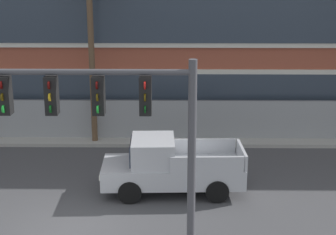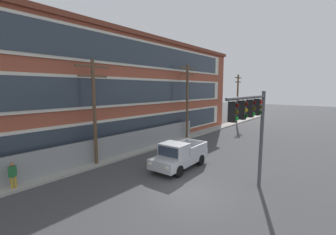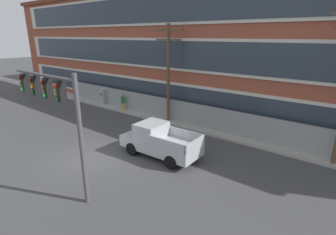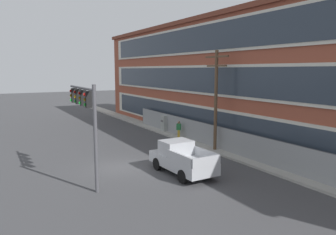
{
  "view_description": "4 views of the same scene",
  "coord_description": "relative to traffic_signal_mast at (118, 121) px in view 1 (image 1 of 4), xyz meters",
  "views": [
    {
      "loc": [
        3.19,
        -14.2,
        7.63
      ],
      "look_at": [
        2.93,
        5.43,
        2.05
      ],
      "focal_mm": 55.0,
      "sensor_mm": 36.0,
      "label": 1
    },
    {
      "loc": [
        -9.92,
        -6.58,
        5.86
      ],
      "look_at": [
        2.17,
        3.24,
        3.85
      ],
      "focal_mm": 24.0,
      "sensor_mm": 36.0,
      "label": 2
    },
    {
      "loc": [
        12.66,
        -8.27,
        7.12
      ],
      "look_at": [
        2.89,
        3.96,
        2.17
      ],
      "focal_mm": 28.0,
      "sensor_mm": 36.0,
      "label": 3
    },
    {
      "loc": [
        20.01,
        -7.52,
        6.46
      ],
      "look_at": [
        2.74,
        2.11,
        3.57
      ],
      "focal_mm": 35.0,
      "sensor_mm": 36.0,
      "label": 4
    }
  ],
  "objects": [
    {
      "name": "ground_plane",
      "position": [
        -1.86,
        2.69,
        -4.26
      ],
      "size": [
        160.0,
        160.0,
        0.0
      ],
      "primitive_type": "plane",
      "color": "#424244"
    },
    {
      "name": "sidewalk_building_side",
      "position": [
        -1.86,
        11.19,
        -4.18
      ],
      "size": [
        80.0,
        1.67,
        0.16
      ],
      "primitive_type": "cube",
      "color": "#9E9B93",
      "rests_on": "ground"
    },
    {
      "name": "brick_mill_building",
      "position": [
        -3.27,
        16.71,
        1.34
      ],
      "size": [
        50.37,
        9.96,
        11.19
      ],
      "color": "brown",
      "rests_on": "ground"
    },
    {
      "name": "chain_link_fence",
      "position": [
        -2.81,
        11.32,
        -3.26
      ],
      "size": [
        28.22,
        0.06,
        1.98
      ],
      "color": "gray",
      "rests_on": "ground"
    },
    {
      "name": "traffic_signal_mast",
      "position": [
        0.0,
        0.0,
        0.0
      ],
      "size": [
        5.09,
        0.43,
        5.72
      ],
      "color": "#4C4C51",
      "rests_on": "ground"
    },
    {
      "name": "pickup_truck_silver",
      "position": [
        1.16,
        5.6,
        -3.32
      ],
      "size": [
        5.1,
        2.28,
        2.0
      ],
      "color": "#B2B5BA",
      "rests_on": "ground"
    },
    {
      "name": "utility_pole_near_corner",
      "position": [
        -2.32,
        10.88,
        0.21
      ],
      "size": [
        2.75,
        0.26,
        7.96
      ],
      "color": "brown",
      "rests_on": "ground"
    }
  ]
}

